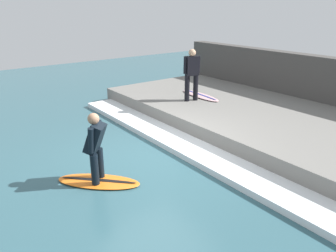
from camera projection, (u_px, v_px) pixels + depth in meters
name	position (u px, v px, depth m)	size (l,w,h in m)	color
ground_plane	(152.00, 158.00, 7.60)	(28.00, 28.00, 0.00)	#335B66
concrete_ledge	(254.00, 118.00, 9.56)	(4.40, 9.94, 0.49)	slate
back_wall	(304.00, 83.00, 10.71)	(0.50, 10.43, 1.87)	#474442
wave_foam_crest	(184.00, 145.00, 8.12)	(0.90, 9.44, 0.14)	white
surfboard_riding	(99.00, 181.00, 6.55)	(1.60, 1.62, 0.07)	orange
surfer_riding	(96.00, 144.00, 6.27)	(0.55, 0.55, 1.41)	black
surfer_waiting_near	(192.00, 72.00, 10.10)	(0.53, 0.34, 1.61)	black
surfboard_waiting_near	(200.00, 95.00, 10.88)	(0.59, 1.79, 0.07)	beige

